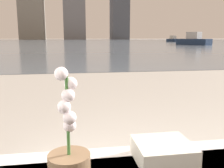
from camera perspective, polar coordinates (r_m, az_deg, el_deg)
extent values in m
cylinder|color=#8C6B4C|center=(0.99, -9.73, -17.78)|extent=(0.16, 0.16, 0.09)
cylinder|color=#38662D|center=(0.92, -10.11, -7.06)|extent=(0.01, 0.01, 0.30)
sphere|color=silver|center=(0.89, -11.53, 2.32)|extent=(0.05, 0.05, 0.05)
sphere|color=silver|center=(0.91, -9.45, 0.08)|extent=(0.05, 0.05, 0.05)
sphere|color=silver|center=(0.90, -9.99, -2.56)|extent=(0.05, 0.05, 0.05)
sphere|color=silver|center=(0.90, -10.90, -5.15)|extent=(0.05, 0.05, 0.05)
sphere|color=silver|center=(0.90, -9.67, -7.59)|extent=(0.05, 0.05, 0.05)
sphere|color=silver|center=(0.94, -9.68, -9.31)|extent=(0.05, 0.05, 0.05)
cube|color=silver|center=(1.12, 11.54, -15.81)|extent=(0.23, 0.22, 0.04)
cube|color=silver|center=(1.10, 11.62, -13.94)|extent=(0.23, 0.22, 0.04)
cube|color=slate|center=(62.13, -8.95, 9.60)|extent=(180.00, 110.00, 0.01)
cube|color=navy|center=(35.06, 18.14, 9.14)|extent=(3.49, 4.70, 0.79)
cube|color=silver|center=(35.06, 18.22, 10.51)|extent=(1.79, 2.02, 0.90)
cube|color=navy|center=(58.51, 13.73, 9.68)|extent=(1.84, 3.80, 0.64)
cube|color=silver|center=(58.50, 13.76, 10.35)|extent=(1.13, 1.50, 0.73)
cube|color=gray|center=(119.92, -17.94, 15.91)|extent=(10.61, 9.07, 26.10)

